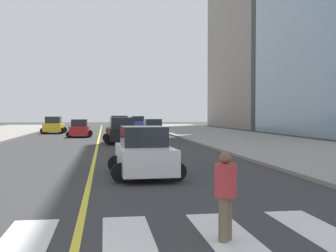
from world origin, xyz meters
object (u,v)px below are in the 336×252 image
at_px(car_silver_nearest, 119,126).
at_px(car_white_sixth, 144,153).
at_px(pedestrian_crossing, 225,192).
at_px(car_black_seventh, 122,131).
at_px(car_red_third, 80,129).
at_px(car_yellow_fourth, 54,126).
at_px(car_green_fifth, 153,129).
at_px(car_blue_second, 138,123).

bearing_deg(car_silver_nearest, car_white_sixth, 88.58).
distance_m(car_silver_nearest, pedestrian_crossing, 38.82).
bearing_deg(pedestrian_crossing, car_black_seventh, -140.11).
relative_size(car_red_third, car_yellow_fourth, 0.89).
height_order(car_silver_nearest, car_white_sixth, car_silver_nearest).
bearing_deg(car_red_third, car_green_fifth, -16.11).
bearing_deg(car_red_third, car_black_seventh, -68.43).
relative_size(car_red_third, car_green_fifth, 0.97).
bearing_deg(car_white_sixth, car_yellow_fourth, -80.39).
height_order(car_white_sixth, pedestrian_crossing, car_white_sixth).
bearing_deg(car_black_seventh, car_blue_second, -99.70).
bearing_deg(car_silver_nearest, car_red_third, 48.89).
bearing_deg(car_white_sixth, car_blue_second, -96.14).
bearing_deg(car_white_sixth, car_red_third, -83.94).
xyz_separation_m(car_silver_nearest, car_blue_second, (3.05, 13.66, -0.06)).
height_order(car_silver_nearest, car_yellow_fourth, car_silver_nearest).
height_order(car_blue_second, car_yellow_fourth, car_yellow_fourth).
relative_size(car_silver_nearest, car_blue_second, 1.06).
xyz_separation_m(car_silver_nearest, car_green_fifth, (2.89, -6.68, -0.13)).
bearing_deg(car_blue_second, car_black_seventh, 80.45).
distance_m(car_red_third, car_white_sixth, 26.54).
height_order(car_silver_nearest, pedestrian_crossing, car_silver_nearest).
bearing_deg(car_green_fifth, pedestrian_crossing, 84.60).
relative_size(car_blue_second, car_white_sixth, 1.07).
xyz_separation_m(car_blue_second, car_yellow_fourth, (-10.28, -10.26, 0.01)).
distance_m(car_silver_nearest, car_white_sixth, 30.92).
bearing_deg(pedestrian_crossing, car_white_sixth, -136.96).
distance_m(car_white_sixth, pedestrian_crossing, 7.92).
xyz_separation_m(car_black_seventh, pedestrian_crossing, (0.81, -24.79, -0.05)).
distance_m(car_blue_second, car_white_sixth, 44.70).
height_order(car_red_third, car_green_fifth, car_green_fifth).
height_order(car_blue_second, car_black_seventh, car_black_seventh).
bearing_deg(car_black_seventh, car_silver_nearest, -94.03).
distance_m(car_blue_second, pedestrian_crossing, 52.53).
height_order(car_black_seventh, pedestrian_crossing, car_black_seventh).
bearing_deg(car_red_third, car_yellow_fourth, 113.00).
bearing_deg(car_blue_second, car_silver_nearest, 74.77).
xyz_separation_m(car_blue_second, car_red_third, (-6.95, -18.30, -0.09)).
xyz_separation_m(car_yellow_fourth, pedestrian_crossing, (7.74, -42.21, -0.03)).
bearing_deg(car_red_third, car_white_sixth, -81.41).
bearing_deg(car_white_sixth, pedestrian_crossing, 93.01).
bearing_deg(car_green_fifth, car_red_third, -17.81).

